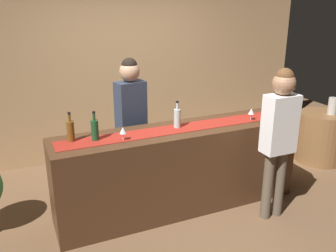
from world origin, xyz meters
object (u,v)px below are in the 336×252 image
at_px(wine_bottle_green, 95,130).
at_px(vase_on_side_table, 333,106).
at_px(wine_bottle_clear, 177,118).
at_px(wine_glass_mid_counter, 251,112).
at_px(customer_sipping, 279,130).
at_px(round_side_table, 321,137).
at_px(wine_glass_near_customer, 123,131).
at_px(bartender, 131,112).
at_px(wine_bottle_amber, 71,131).

height_order(wine_bottle_green, vase_on_side_table, wine_bottle_green).
xyz_separation_m(wine_bottle_clear, wine_glass_mid_counter, (0.89, -0.11, -0.01)).
distance_m(customer_sipping, round_side_table, 1.99).
distance_m(round_side_table, vase_on_side_table, 0.50).
bearing_deg(wine_glass_near_customer, bartender, 65.64).
bearing_deg(wine_bottle_clear, wine_glass_near_customer, -168.00).
bearing_deg(round_side_table, wine_bottle_clear, -173.37).
distance_m(wine_bottle_clear, wine_glass_mid_counter, 0.90).
height_order(wine_glass_near_customer, round_side_table, wine_glass_near_customer).
relative_size(wine_bottle_clear, wine_bottle_green, 1.00).
xyz_separation_m(wine_glass_mid_counter, customer_sipping, (-0.03, -0.52, -0.05)).
distance_m(wine_bottle_clear, customer_sipping, 1.08).
bearing_deg(vase_on_side_table, wine_bottle_amber, -177.35).
relative_size(wine_bottle_amber, vase_on_side_table, 1.26).
relative_size(wine_bottle_clear, round_side_table, 0.41).
height_order(wine_glass_near_customer, bartender, bartender).
distance_m(wine_bottle_amber, vase_on_side_table, 3.71).
relative_size(bartender, vase_on_side_table, 6.99).
bearing_deg(bartender, wine_bottle_amber, 21.05).
distance_m(wine_bottle_clear, vase_on_side_table, 2.58).
distance_m(wine_glass_near_customer, bartender, 0.75).
distance_m(wine_bottle_green, wine_glass_near_customer, 0.28).
bearing_deg(wine_bottle_green, round_side_table, 5.15).
distance_m(wine_bottle_amber, round_side_table, 3.71).
xyz_separation_m(wine_glass_near_customer, round_side_table, (3.16, 0.43, -0.70)).
height_order(wine_bottle_amber, wine_glass_near_customer, wine_bottle_amber).
xyz_separation_m(wine_bottle_clear, bartender, (-0.35, 0.54, -0.04)).
relative_size(wine_bottle_amber, wine_bottle_green, 1.00).
height_order(wine_glass_near_customer, wine_glass_mid_counter, same).
height_order(wine_glass_mid_counter, vase_on_side_table, wine_glass_mid_counter).
xyz_separation_m(wine_bottle_green, customer_sipping, (1.78, -0.62, -0.05)).
distance_m(wine_glass_mid_counter, customer_sipping, 0.52).
relative_size(round_side_table, vase_on_side_table, 3.08).
distance_m(wine_glass_near_customer, customer_sipping, 1.60).
distance_m(wine_bottle_amber, wine_bottle_clear, 1.13).
bearing_deg(wine_glass_mid_counter, vase_on_side_table, 11.31).
relative_size(wine_bottle_clear, wine_glass_near_customer, 2.10).
bearing_deg(wine_glass_near_customer, wine_bottle_amber, 158.35).
xyz_separation_m(wine_bottle_amber, round_side_table, (3.63, 0.24, -0.71)).
relative_size(wine_bottle_clear, customer_sipping, 0.18).
height_order(wine_bottle_clear, bartender, bartender).
xyz_separation_m(bartender, round_side_table, (2.85, -0.25, -0.66)).
xyz_separation_m(wine_glass_near_customer, wine_glass_mid_counter, (1.55, 0.03, 0.00)).
bearing_deg(wine_bottle_amber, vase_on_side_table, 2.65).
bearing_deg(wine_bottle_clear, bartender, 122.81).
bearing_deg(round_side_table, wine_bottle_amber, -176.19).
bearing_deg(wine_bottle_amber, round_side_table, 3.81).
bearing_deg(round_side_table, wine_glass_mid_counter, -165.86).
distance_m(wine_glass_mid_counter, vase_on_side_table, 1.72).
height_order(wine_bottle_amber, round_side_table, wine_bottle_amber).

